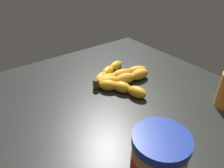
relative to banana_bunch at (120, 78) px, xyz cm
name	(u,v)px	position (x,y,z in cm)	size (l,w,h in cm)	color
ground_plane	(111,102)	(-7.10, -4.89, -3.89)	(77.11, 74.13, 4.32)	black
banana_bunch	(120,78)	(0.00, 0.00, 0.00)	(21.72, 23.68, 3.73)	gold
peanut_butter_jar	(157,165)	(-18.75, -33.40, 5.01)	(9.34, 9.34, 13.52)	#B27238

